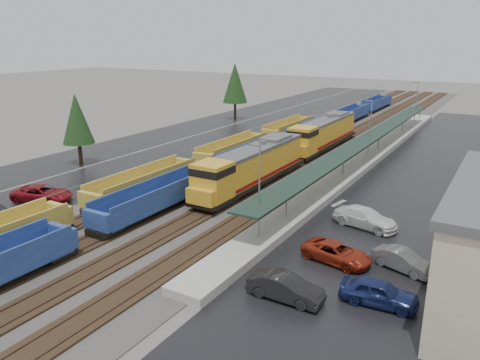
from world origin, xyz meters
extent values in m
cube|color=#302D2B|center=(0.00, 60.00, 0.04)|extent=(20.00, 160.00, 0.08)
cube|color=black|center=(-6.00, 60.00, 0.15)|extent=(2.60, 160.00, 0.15)
cube|color=#473326|center=(-6.72, 60.00, 0.27)|extent=(0.08, 160.00, 0.07)
cube|color=#473326|center=(-5.28, 60.00, 0.27)|extent=(0.08, 160.00, 0.07)
cube|color=black|center=(-2.00, 60.00, 0.15)|extent=(2.60, 160.00, 0.15)
cube|color=#473326|center=(-2.72, 60.00, 0.27)|extent=(0.08, 160.00, 0.07)
cube|color=#473326|center=(-1.28, 60.00, 0.27)|extent=(0.08, 160.00, 0.07)
cube|color=black|center=(2.00, 60.00, 0.15)|extent=(2.60, 160.00, 0.15)
cube|color=#473326|center=(1.28, 60.00, 0.27)|extent=(0.08, 160.00, 0.07)
cube|color=#473326|center=(2.72, 60.00, 0.27)|extent=(0.08, 160.00, 0.07)
cube|color=black|center=(6.00, 60.00, 0.15)|extent=(2.60, 160.00, 0.15)
cube|color=#473326|center=(5.28, 60.00, 0.27)|extent=(0.08, 160.00, 0.07)
cube|color=#473326|center=(6.72, 60.00, 0.27)|extent=(0.08, 160.00, 0.07)
cube|color=black|center=(-15.00, 60.00, 0.01)|extent=(10.00, 160.00, 0.02)
cube|color=black|center=(-25.00, 60.00, 0.01)|extent=(9.00, 160.00, 0.02)
cube|color=black|center=(19.00, 50.00, 0.01)|extent=(16.00, 100.00, 0.02)
cube|color=#9E9B93|center=(9.50, 50.00, 0.35)|extent=(3.00, 80.00, 0.70)
cylinder|color=gray|center=(9.50, 25.00, 1.90)|extent=(0.16, 0.16, 2.40)
cylinder|color=gray|center=(9.50, 40.00, 1.90)|extent=(0.16, 0.16, 2.40)
cylinder|color=gray|center=(9.50, 55.00, 1.90)|extent=(0.16, 0.16, 2.40)
cylinder|color=gray|center=(9.50, 70.00, 1.90)|extent=(0.16, 0.16, 2.40)
cylinder|color=gray|center=(9.50, 85.00, 1.90)|extent=(0.16, 0.16, 2.40)
cube|color=black|center=(9.50, 50.00, 3.20)|extent=(2.60, 65.00, 0.15)
cylinder|color=gray|center=(9.50, 20.00, 4.00)|extent=(0.12, 0.12, 8.00)
cube|color=gray|center=(9.00, 20.00, 7.90)|extent=(1.00, 0.15, 0.12)
cylinder|color=gray|center=(9.50, 50.00, 4.00)|extent=(0.12, 0.12, 8.00)
cube|color=gray|center=(9.00, 50.00, 7.90)|extent=(1.00, 0.15, 0.12)
cylinder|color=gray|center=(9.50, 80.00, 4.00)|extent=(0.12, 0.12, 8.00)
cube|color=gray|center=(9.00, 80.00, 7.90)|extent=(1.00, 0.15, 0.12)
cylinder|color=gray|center=(-9.50, 12.00, 1.00)|extent=(0.08, 0.08, 2.00)
cylinder|color=gray|center=(-9.50, 20.00, 1.00)|extent=(0.08, 0.08, 2.00)
cylinder|color=gray|center=(-9.50, 28.00, 1.00)|extent=(0.08, 0.08, 2.00)
cylinder|color=gray|center=(-9.50, 36.00, 1.00)|extent=(0.08, 0.08, 2.00)
cylinder|color=gray|center=(-9.50, 44.00, 1.00)|extent=(0.08, 0.08, 2.00)
cylinder|color=gray|center=(-9.50, 52.00, 1.00)|extent=(0.08, 0.08, 2.00)
cylinder|color=gray|center=(-9.50, 60.00, 1.00)|extent=(0.08, 0.08, 2.00)
cylinder|color=gray|center=(-9.50, 68.00, 1.00)|extent=(0.08, 0.08, 2.00)
cylinder|color=gray|center=(-9.50, 76.00, 1.00)|extent=(0.08, 0.08, 2.00)
cylinder|color=gray|center=(-9.50, 84.00, 1.00)|extent=(0.08, 0.08, 2.00)
cylinder|color=gray|center=(-9.50, 92.00, 1.00)|extent=(0.08, 0.08, 2.00)
cylinder|color=gray|center=(-9.50, 100.00, 1.00)|extent=(0.08, 0.08, 2.00)
cylinder|color=gray|center=(-9.50, 108.00, 1.00)|extent=(0.08, 0.08, 2.00)
cylinder|color=gray|center=(-9.50, 116.00, 1.00)|extent=(0.08, 0.08, 2.00)
cylinder|color=gray|center=(-9.50, 124.00, 1.00)|extent=(0.08, 0.08, 2.00)
cylinder|color=gray|center=(-9.50, 132.00, 1.00)|extent=(0.08, 0.08, 2.00)
cube|color=gray|center=(-9.50, 60.00, 2.00)|extent=(0.05, 160.00, 0.05)
ellipsoid|color=#51654F|center=(-30.00, 200.00, 0.00)|extent=(154.00, 110.00, 19.80)
cylinder|color=#332316|center=(-22.00, 30.00, 1.35)|extent=(0.50, 0.50, 2.70)
cone|color=black|center=(-22.00, 30.00, 5.85)|extent=(3.96, 3.96, 6.30)
cylinder|color=#332316|center=(-23.00, 70.00, 1.65)|extent=(0.50, 0.50, 3.30)
cone|color=black|center=(-23.00, 70.00, 7.15)|extent=(4.84, 4.84, 7.70)
cube|color=black|center=(2.00, 32.69, 0.86)|extent=(3.05, 20.35, 0.41)
cube|color=gold|center=(2.00, 33.71, 2.59)|extent=(2.85, 16.28, 3.05)
cube|color=gold|center=(2.00, 24.75, 2.79)|extent=(3.05, 3.26, 3.46)
cube|color=black|center=(2.00, 24.75, 3.81)|extent=(3.10, 3.31, 0.71)
cube|color=gold|center=(2.00, 22.92, 1.78)|extent=(2.85, 1.02, 1.42)
cube|color=#59595B|center=(2.00, 33.71, 4.22)|extent=(2.90, 16.28, 0.36)
cube|color=maroon|center=(0.56, 33.71, 1.37)|extent=(0.04, 16.28, 0.36)
cube|color=maroon|center=(3.44, 33.71, 1.37)|extent=(0.04, 16.28, 0.36)
cube|color=black|center=(2.00, 32.69, 0.45)|extent=(2.24, 6.10, 0.61)
cube|color=black|center=(2.00, 25.57, 0.55)|extent=(2.44, 4.07, 0.51)
cube|color=black|center=(2.00, 39.81, 0.55)|extent=(2.44, 4.07, 0.51)
cylinder|color=#59595B|center=(2.00, 34.72, 4.52)|extent=(0.71, 0.71, 0.51)
cube|color=#59595B|center=(2.00, 37.78, 4.47)|extent=(2.44, 4.07, 0.51)
cube|color=black|center=(2.00, 53.69, 0.86)|extent=(3.05, 20.35, 0.41)
cube|color=gold|center=(2.00, 54.71, 2.59)|extent=(2.85, 16.28, 3.05)
cube|color=gold|center=(2.00, 45.75, 2.79)|extent=(3.05, 3.26, 3.46)
cube|color=black|center=(2.00, 45.75, 3.81)|extent=(3.10, 3.31, 0.71)
cube|color=gold|center=(2.00, 43.92, 1.78)|extent=(2.85, 1.02, 1.42)
cube|color=#59595B|center=(2.00, 54.71, 4.22)|extent=(2.90, 16.28, 0.36)
cube|color=maroon|center=(0.56, 54.71, 1.37)|extent=(0.04, 16.28, 0.36)
cube|color=maroon|center=(3.44, 54.71, 1.37)|extent=(0.04, 16.28, 0.36)
cube|color=black|center=(2.00, 53.69, 0.45)|extent=(2.24, 6.10, 0.61)
cube|color=black|center=(2.00, 46.57, 0.55)|extent=(2.44, 4.07, 0.51)
cube|color=black|center=(2.00, 60.81, 0.55)|extent=(2.44, 4.07, 0.51)
cylinder|color=#59595B|center=(2.00, 55.72, 4.52)|extent=(0.71, 0.71, 0.51)
cube|color=#59595B|center=(2.00, 58.78, 4.47)|extent=(2.44, 4.07, 0.51)
cube|color=#A6932E|center=(-6.00, 13.87, 1.64)|extent=(2.78, 0.53, 1.50)
cube|color=black|center=(-6.00, 13.12, 0.57)|extent=(2.14, 2.35, 0.53)
cube|color=#A6932E|center=(-6.00, 24.24, 0.89)|extent=(2.78, 13.69, 0.27)
cube|color=#A6932E|center=(-7.34, 24.24, 1.85)|extent=(0.16, 13.69, 1.92)
cube|color=#A6932E|center=(-4.66, 24.24, 1.85)|extent=(0.16, 13.69, 1.92)
cube|color=#A6932E|center=(-6.00, 17.18, 1.64)|extent=(2.78, 0.53, 1.50)
cube|color=#A6932E|center=(-6.00, 31.30, 1.64)|extent=(2.78, 0.53, 1.50)
cube|color=black|center=(-6.00, 17.93, 0.57)|extent=(2.14, 2.35, 0.53)
cube|color=black|center=(-6.00, 30.55, 0.57)|extent=(2.14, 2.35, 0.53)
cube|color=#A6932E|center=(-6.00, 41.67, 0.89)|extent=(2.78, 13.69, 0.27)
cube|color=#A6932E|center=(-7.34, 41.67, 1.85)|extent=(0.16, 13.69, 1.92)
cube|color=#A6932E|center=(-4.66, 41.67, 1.85)|extent=(0.16, 13.69, 1.92)
cube|color=#A6932E|center=(-6.00, 34.62, 1.64)|extent=(2.78, 0.53, 1.50)
cube|color=#A6932E|center=(-6.00, 48.73, 1.64)|extent=(2.78, 0.53, 1.50)
cube|color=black|center=(-6.00, 35.36, 0.57)|extent=(2.14, 2.35, 0.53)
cube|color=black|center=(-6.00, 47.98, 0.57)|extent=(2.14, 2.35, 0.53)
cube|color=#A6932E|center=(-6.00, 59.11, 0.89)|extent=(2.78, 13.69, 0.27)
cube|color=#A6932E|center=(-7.34, 59.11, 1.85)|extent=(0.16, 13.69, 1.92)
cube|color=#A6932E|center=(-4.66, 59.11, 1.85)|extent=(0.16, 13.69, 1.92)
cube|color=#A6932E|center=(-6.00, 52.05, 1.64)|extent=(2.78, 0.53, 1.50)
cube|color=#A6932E|center=(-6.00, 66.17, 1.64)|extent=(2.78, 0.53, 1.50)
cube|color=black|center=(-6.00, 52.80, 0.57)|extent=(2.14, 2.35, 0.53)
cube|color=black|center=(-6.00, 65.42, 0.57)|extent=(2.14, 2.35, 0.53)
cube|color=navy|center=(-2.00, 10.86, 1.64)|extent=(2.78, 0.53, 1.50)
cube|color=black|center=(-2.00, 10.11, 0.57)|extent=(2.14, 2.35, 0.53)
cube|color=navy|center=(-2.00, 21.92, 0.89)|extent=(2.78, 15.07, 0.27)
cube|color=navy|center=(-3.34, 21.92, 1.85)|extent=(0.16, 15.07, 1.92)
cube|color=navy|center=(-0.66, 21.92, 1.85)|extent=(0.16, 15.07, 1.92)
cube|color=navy|center=(-2.00, 14.17, 1.64)|extent=(2.78, 0.53, 1.50)
cube|color=navy|center=(-2.00, 29.67, 1.64)|extent=(2.78, 0.53, 1.50)
cube|color=black|center=(-2.00, 14.92, 0.57)|extent=(2.14, 2.35, 0.53)
cube|color=black|center=(-2.00, 28.92, 0.57)|extent=(2.14, 2.35, 0.53)
cube|color=navy|center=(-2.00, 40.73, 0.89)|extent=(2.78, 15.07, 0.27)
cube|color=navy|center=(-3.34, 40.73, 1.85)|extent=(0.16, 15.07, 1.92)
cube|color=navy|center=(-0.66, 40.73, 1.85)|extent=(0.16, 15.07, 1.92)
cube|color=navy|center=(-2.00, 32.98, 1.64)|extent=(2.78, 0.53, 1.50)
cube|color=navy|center=(-2.00, 48.48, 1.64)|extent=(2.78, 0.53, 1.50)
cube|color=black|center=(-2.00, 33.73, 0.57)|extent=(2.14, 2.35, 0.53)
cube|color=black|center=(-2.00, 47.74, 0.57)|extent=(2.14, 2.35, 0.53)
cube|color=navy|center=(-2.00, 59.55, 0.89)|extent=(2.78, 15.07, 0.27)
cube|color=navy|center=(-3.34, 59.55, 1.85)|extent=(0.16, 15.07, 1.92)
cube|color=navy|center=(-0.66, 59.55, 1.85)|extent=(0.16, 15.07, 1.92)
cube|color=navy|center=(-2.00, 51.80, 1.64)|extent=(2.78, 0.53, 1.50)
cube|color=navy|center=(-2.00, 67.30, 1.64)|extent=(2.78, 0.53, 1.50)
cube|color=black|center=(-2.00, 52.54, 0.57)|extent=(2.14, 2.35, 0.53)
cube|color=black|center=(-2.00, 66.55, 0.57)|extent=(2.14, 2.35, 0.53)
cube|color=navy|center=(-2.00, 78.36, 0.89)|extent=(2.78, 15.07, 0.27)
cube|color=navy|center=(-3.34, 78.36, 1.85)|extent=(0.16, 15.07, 1.92)
cube|color=navy|center=(-0.66, 78.36, 1.85)|extent=(0.16, 15.07, 1.92)
cube|color=navy|center=(-2.00, 70.61, 1.64)|extent=(2.78, 0.53, 1.50)
cube|color=navy|center=(-2.00, 86.11, 1.64)|extent=(2.78, 0.53, 1.50)
cube|color=black|center=(-2.00, 71.36, 0.57)|extent=(2.14, 2.35, 0.53)
cube|color=black|center=(-2.00, 85.36, 0.57)|extent=(2.14, 2.35, 0.53)
cube|color=navy|center=(-2.00, 97.18, 0.89)|extent=(2.78, 15.07, 0.27)
cube|color=navy|center=(-3.34, 97.18, 1.85)|extent=(0.16, 15.07, 1.92)
cube|color=navy|center=(-0.66, 97.18, 1.85)|extent=(0.16, 15.07, 1.92)
cube|color=navy|center=(-2.00, 89.42, 1.64)|extent=(2.78, 0.53, 1.50)
cube|color=navy|center=(-2.00, 104.93, 1.64)|extent=(2.78, 0.53, 1.50)
cube|color=black|center=(-2.00, 90.17, 0.57)|extent=(2.14, 2.35, 0.53)
cube|color=black|center=(-2.00, 104.18, 0.57)|extent=(2.14, 2.35, 0.53)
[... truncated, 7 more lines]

